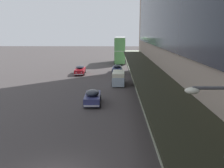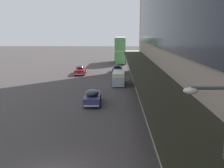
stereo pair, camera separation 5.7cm
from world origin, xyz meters
name	(u,v)px [view 2 (the right image)]	position (x,y,z in m)	size (l,w,h in m)	color
transit_bus_kerbside_front	(120,49)	(4.27, 50.00, 3.42)	(2.94, 9.69, 6.36)	#4F924D
sedan_lead_near	(117,69)	(3.51, 35.48, 0.77)	(2.02, 4.45, 1.57)	navy
sedan_trailing_near	(92,97)	(0.77, 14.37, 0.78)	(1.91, 4.29, 1.59)	navy
sedan_trailing_mid	(80,70)	(-3.34, 33.60, 0.78)	(2.03, 5.01, 1.56)	#B0151F
vw_van	(119,77)	(3.69, 24.46, 1.10)	(2.01, 4.60, 1.96)	#A8BBCD
street_lamp	(219,164)	(6.55, -4.71, 3.77)	(1.50, 0.28, 6.13)	#4C4C51
fire_hydrant	(156,118)	(6.77, 8.61, 0.49)	(0.20, 0.40, 0.70)	red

